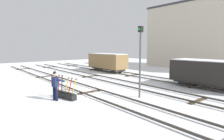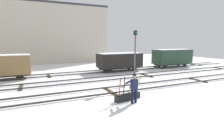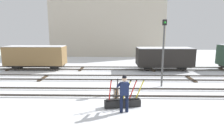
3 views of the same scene
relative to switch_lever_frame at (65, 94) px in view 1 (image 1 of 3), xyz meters
name	(u,v)px [view 1 (image 1 of 3)]	position (x,y,z in m)	size (l,w,h in m)	color
ground_plane	(90,92)	(-0.31, 2.02, -0.25)	(60.00, 60.00, 0.00)	white
track_main_line	(90,91)	(-0.31, 2.02, -0.14)	(44.00, 1.94, 0.18)	#38332D
track_siding_near	(129,84)	(-0.31, 5.81, -0.14)	(44.00, 1.94, 0.18)	#38332D
track_siding_far	(158,79)	(-0.31, 9.76, -0.15)	(44.00, 1.94, 0.18)	#38332D
switch_lever_frame	(65,94)	(0.00, 0.00, 0.00)	(2.02, 0.71, 1.45)	black
rail_worker	(55,84)	(0.04, -0.62, 0.75)	(0.63, 0.73, 1.76)	#111831
signal_post	(140,55)	(2.77, 3.75, 2.42)	(0.24, 0.32, 4.44)	#4C4C4C
apartment_building	(207,35)	(-1.74, 22.88, 4.57)	(17.61, 6.03, 9.63)	beige
freight_car_near_switch	(208,72)	(4.32, 9.76, 1.02)	(5.33, 2.40, 2.18)	#2D2B28
freight_car_back_track	(107,61)	(-8.30, 9.76, 1.09)	(5.74, 2.09, 2.32)	#2D2B28
perched_bird_roof_left	(162,5)	(-7.71, 20.23, 9.43)	(0.28, 0.23, 0.13)	#514C47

